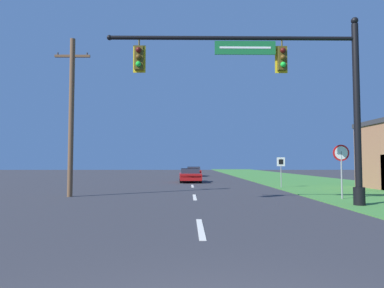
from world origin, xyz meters
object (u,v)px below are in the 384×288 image
object	(u,v)px
car_ahead	(190,175)
far_car	(194,171)
signal_mast	(293,89)
utility_pole_near	(71,114)
stop_sign	(341,159)
route_sign_post	(281,165)

from	to	relation	value
car_ahead	far_car	distance (m)	13.54
signal_mast	far_car	xyz separation A→B (m)	(-3.45, 30.32, -4.04)
signal_mast	utility_pole_near	world-z (taller)	utility_pole_near
stop_sign	route_sign_post	distance (m)	7.52
route_sign_post	utility_pole_near	xyz separation A→B (m)	(-12.29, -5.96, 2.66)
far_car	route_sign_post	xyz separation A→B (m)	(5.62, -20.45, 0.92)
signal_mast	car_ahead	bearing A→B (deg)	103.39
stop_sign	utility_pole_near	xyz separation A→B (m)	(-13.07, 1.52, 2.32)
signal_mast	car_ahead	size ratio (longest dim) A/B	2.32
route_sign_post	car_ahead	bearing A→B (deg)	131.73
far_car	utility_pole_near	bearing A→B (deg)	-104.17
route_sign_post	stop_sign	bearing A→B (deg)	-84.03
route_sign_post	utility_pole_near	bearing A→B (deg)	-154.14
car_ahead	stop_sign	distance (m)	16.03
stop_sign	route_sign_post	xyz separation A→B (m)	(-0.78, 7.47, -0.34)
stop_sign	utility_pole_near	size ratio (longest dim) A/B	0.31
car_ahead	far_car	xyz separation A→B (m)	(0.55, 13.53, 0.00)
far_car	signal_mast	bearing A→B (deg)	-83.51
car_ahead	utility_pole_near	bearing A→B (deg)	-115.42
signal_mast	route_sign_post	bearing A→B (deg)	77.57
stop_sign	route_sign_post	bearing A→B (deg)	95.97
far_car	stop_sign	xyz separation A→B (m)	(6.40, -27.92, 1.26)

